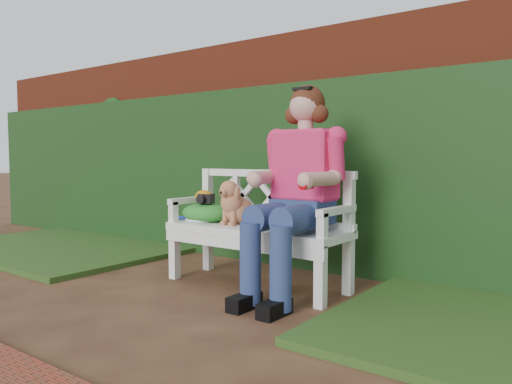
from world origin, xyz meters
The scene contains 11 objects.
ground centered at (0.00, 0.00, 0.00)m, with size 60.00×60.00×0.00m, color #361F14.
brick_wall centered at (0.00, 1.90, 1.10)m, with size 10.00×0.30×2.20m, color maroon.
ivy_hedge centered at (0.00, 1.68, 0.85)m, with size 10.00×0.18×1.70m, color #153512.
grass_left centered at (-2.40, 0.90, 0.03)m, with size 2.60×2.00×0.05m, color #243F18.
garden_bench centered at (0.26, 0.86, 0.24)m, with size 1.58×0.60×0.48m, color white, non-canonical shape.
seated_woman centered at (0.69, 0.84, 0.80)m, with size 0.68×0.90×1.60m, color #E64465, non-canonical shape.
dog centered at (0.06, 0.85, 0.66)m, with size 0.24×0.33×0.36m, color brown, non-canonical shape.
tennis_racket centered at (-0.33, 0.82, 0.49)m, with size 0.54×0.23×0.03m, color silver, non-canonical shape.
green_bag centered at (-0.26, 0.85, 0.56)m, with size 0.46×0.35×0.16m, color green, non-canonical shape.
camera_item centered at (-0.24, 0.82, 0.68)m, with size 0.12×0.09×0.08m, color black.
baseball_glove centered at (-0.29, 0.85, 0.69)m, with size 0.17×0.13×0.11m, color #BD770E.
Camera 1 is at (2.59, -2.27, 1.02)m, focal length 35.00 mm.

